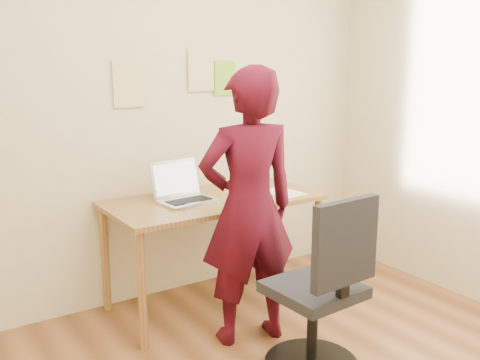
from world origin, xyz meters
TOP-DOWN VIEW (x-y plane):
  - room at (0.00, 0.00)m, footprint 3.58×3.58m
  - desk at (0.22, 1.38)m, footprint 1.40×0.70m
  - laptop at (0.02, 1.43)m, footprint 0.38×0.34m
  - paper_sheet at (0.71, 1.25)m, footprint 0.22×0.30m
  - phone at (0.37, 1.17)m, footprint 0.10×0.14m
  - wall_note_left at (-0.19, 1.74)m, footprint 0.21×0.00m
  - wall_note_mid at (0.35, 1.74)m, footprint 0.21×0.00m
  - wall_note_right at (0.54, 1.74)m, footprint 0.18×0.00m
  - office_chair at (0.25, 0.34)m, footprint 0.51×0.51m
  - person at (0.15, 0.86)m, footprint 0.65×0.49m

SIDE VIEW (x-z plane):
  - office_chair at x=0.25m, z-range -0.07..0.90m
  - desk at x=0.22m, z-range 0.28..1.02m
  - paper_sheet at x=0.71m, z-range 0.74..0.74m
  - phone at x=0.37m, z-range 0.74..0.75m
  - laptop at x=0.02m, z-range 0.67..0.92m
  - person at x=0.15m, z-range 0.00..1.60m
  - room at x=0.00m, z-range -0.04..2.74m
  - wall_note_left at x=-0.19m, z-range 1.33..1.63m
  - wall_note_right at x=0.54m, z-range 1.38..1.62m
  - wall_note_mid at x=0.35m, z-range 1.42..1.72m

